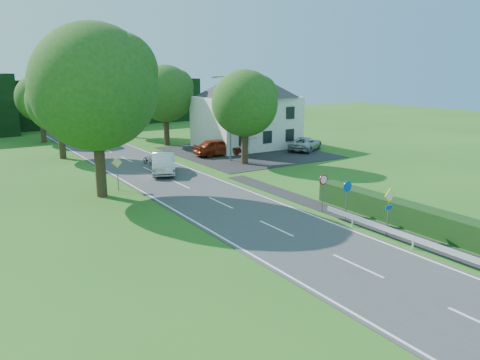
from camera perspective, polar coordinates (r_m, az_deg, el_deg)
road at (r=32.44m, az=-4.17°, el=-1.99°), size 7.00×80.00×0.04m
parking_pad at (r=49.38m, az=0.76°, el=3.40°), size 14.00×16.00×0.04m
line_edge_left at (r=31.07m, az=-9.43°, el=-2.79°), size 0.12×80.00×0.01m
line_edge_right at (r=34.06m, az=0.62°, el=-1.16°), size 0.12×80.00×0.01m
line_centre at (r=32.43m, az=-4.17°, el=-1.94°), size 0.12×80.00×0.01m
tree_main at (r=32.84m, az=-17.11°, el=7.95°), size 9.40×9.40×11.64m
tree_left_far at (r=48.69m, az=-21.15°, el=7.43°), size 7.00×7.00×8.58m
tree_right_far at (r=54.28m, az=-9.06°, el=8.96°), size 7.40×7.40×9.09m
tree_left_back at (r=60.55m, az=-23.10°, el=8.03°), size 6.60×6.60×8.07m
tree_right_back at (r=61.36m, az=-12.98°, el=8.57°), size 6.20×6.20×7.56m
tree_right_mid at (r=42.75m, az=0.58°, el=7.61°), size 7.00×7.00×8.58m
treeline_right at (r=77.14m, az=-15.73°, el=9.13°), size 30.00×5.00×7.00m
house_white at (r=52.40m, az=0.77°, el=8.82°), size 10.60×8.40×8.60m
streetlight at (r=44.17m, az=-1.34°, el=8.02°), size 2.03×0.18×8.00m
sign_priority_right at (r=25.62m, az=17.71°, el=-2.68°), size 0.78×0.09×2.59m
sign_roundabout at (r=27.57m, az=12.90°, el=-1.52°), size 0.64×0.08×2.37m
sign_speed_limit at (r=28.92m, az=10.10°, el=-0.50°), size 0.64×0.11×2.37m
sign_priority_left at (r=34.78m, az=-14.73°, el=1.53°), size 0.78×0.09×2.44m
moving_car at (r=39.78m, az=-9.30°, el=2.05°), size 3.76×5.50×1.72m
motorcycle at (r=43.52m, az=-11.13°, el=2.43°), size 0.79×1.85×0.94m
parked_car_red at (r=47.45m, az=-2.70°, el=4.04°), size 5.09×2.26×1.70m
parked_car_silver_a at (r=49.90m, az=-0.84°, el=4.39°), size 4.78×3.01×1.49m
parked_car_silver_b at (r=50.89m, az=7.98°, el=4.42°), size 5.69×4.68×1.44m
parasol at (r=47.67m, az=1.17°, el=4.27°), size 2.78×2.81×1.99m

